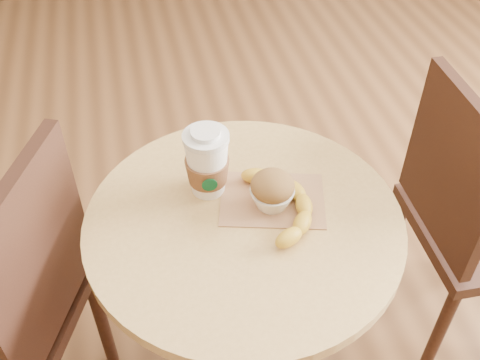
# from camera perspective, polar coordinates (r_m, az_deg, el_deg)

# --- Properties ---
(cafe_table) EXTENTS (0.72, 0.72, 0.75)m
(cafe_table) POSITION_cam_1_polar(r_m,az_deg,el_deg) (1.43, 0.36, -9.61)
(cafe_table) COLOR black
(cafe_table) RESTS_ON ground
(chair_left) EXTENTS (0.55, 0.55, 0.96)m
(chair_left) POSITION_cam_1_polar(r_m,az_deg,el_deg) (1.49, -22.28, -11.85)
(chair_left) COLOR #321A11
(chair_left) RESTS_ON ground
(chair_right) EXTENTS (0.42, 0.42, 0.93)m
(chair_right) POSITION_cam_1_polar(r_m,az_deg,el_deg) (1.72, 22.45, -3.63)
(chair_right) COLOR #321A11
(chair_right) RESTS_ON ground
(kraft_bag) EXTENTS (0.28, 0.24, 0.00)m
(kraft_bag) POSITION_cam_1_polar(r_m,az_deg,el_deg) (1.31, 3.30, -1.97)
(kraft_bag) COLOR #AB7952
(kraft_bag) RESTS_ON cafe_table
(coffee_cup) EXTENTS (0.10, 0.11, 0.17)m
(coffee_cup) POSITION_cam_1_polar(r_m,az_deg,el_deg) (1.28, -3.36, 1.61)
(coffee_cup) COLOR white
(coffee_cup) RESTS_ON cafe_table
(muffin) EXTENTS (0.10, 0.10, 0.09)m
(muffin) POSITION_cam_1_polar(r_m,az_deg,el_deg) (1.26, 3.30, -1.06)
(muffin) COLOR white
(muffin) RESTS_ON kraft_bag
(banana) EXTENTS (0.16, 0.28, 0.04)m
(banana) POSITION_cam_1_polar(r_m,az_deg,el_deg) (1.27, 4.52, -2.32)
(banana) COLOR gold
(banana) RESTS_ON kraft_bag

